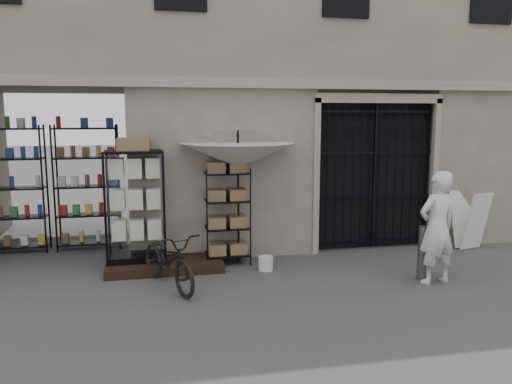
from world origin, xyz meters
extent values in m
plane|color=#242427|center=(0.00, 0.00, 0.00)|extent=(80.00, 80.00, 0.00)
cube|color=gray|center=(0.00, 4.00, 4.50)|extent=(14.00, 4.00, 9.00)
cube|color=black|center=(-4.50, 2.80, 1.50)|extent=(3.00, 1.70, 3.00)
cube|color=black|center=(-4.55, 3.30, 1.25)|extent=(2.70, 0.50, 2.50)
cube|color=black|center=(1.75, 2.28, 1.50)|extent=(2.50, 0.06, 3.00)
cube|color=black|center=(1.75, 2.12, 1.45)|extent=(0.05, 0.05, 2.80)
cube|color=black|center=(-2.40, 1.55, 0.07)|extent=(2.00, 0.90, 0.15)
cube|color=black|center=(-2.87, 1.74, 0.20)|extent=(1.12, 0.91, 0.11)
cube|color=silver|center=(-2.99, 1.46, 1.12)|extent=(0.84, 0.35, 1.80)
cube|color=silver|center=(-2.87, 1.74, 1.01)|extent=(0.92, 0.71, 1.50)
cube|color=olive|center=(-2.87, 1.74, 2.14)|extent=(0.65, 0.58, 0.21)
cube|color=black|center=(-1.27, 1.74, 0.88)|extent=(0.81, 0.61, 1.76)
cube|color=olive|center=(-1.27, 1.74, 0.83)|extent=(0.70, 0.49, 1.32)
cylinder|color=black|center=(-1.06, 1.73, 1.21)|extent=(0.04, 0.04, 2.42)
imported|color=beige|center=(-1.06, 1.73, 2.09)|extent=(1.89, 1.92, 1.63)
cylinder|color=silver|center=(-0.67, 1.16, 0.12)|extent=(0.26, 0.26, 0.24)
imported|color=black|center=(-2.36, 0.61, 0.00)|extent=(0.91, 1.08, 1.74)
cylinder|color=#535455|center=(1.74, 0.18, 0.45)|extent=(0.17, 0.17, 0.89)
imported|color=silver|center=(1.85, -0.04, 0.00)|extent=(0.96, 1.91, 0.44)
cube|color=silver|center=(3.71, 1.56, 0.59)|extent=(0.60, 0.41, 1.15)
cube|color=silver|center=(3.61, 1.90, 0.59)|extent=(0.60, 0.41, 1.15)
camera|label=1|loc=(-2.53, -7.04, 2.68)|focal=35.00mm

